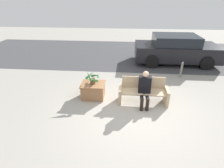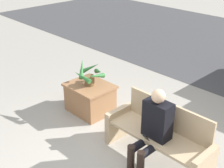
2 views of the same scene
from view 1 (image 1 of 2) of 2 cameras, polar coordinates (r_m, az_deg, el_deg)
The scene contains 8 objects.
ground_plane at distance 5.38m, azimuth 7.42°, elevation -9.75°, with size 30.00×30.00×0.00m, color #9E998E.
road_surface at distance 10.93m, azimuth 6.39°, elevation 9.89°, with size 20.00×6.00×0.01m, color #424244.
bench at distance 5.81m, azimuth 10.14°, elevation -2.42°, with size 1.59×0.52×0.83m.
person_seated at distance 5.54m, azimuth 10.64°, elevation -1.25°, with size 0.38×0.58×1.15m.
planter_box at distance 6.06m, azimuth -6.14°, elevation -1.93°, with size 0.80×0.66×0.53m.
potted_plant at distance 5.85m, azimuth -6.26°, elevation 1.94°, with size 0.53×0.51×0.46m.
parked_car at distance 9.72m, azimuth 20.04°, elevation 10.58°, with size 4.14×1.98×1.43m.
bollard_post at distance 8.07m, azimuth 21.70°, elevation 4.45°, with size 0.10×0.10×0.68m.
Camera 1 is at (-0.33, -4.31, 3.21)m, focal length 28.00 mm.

